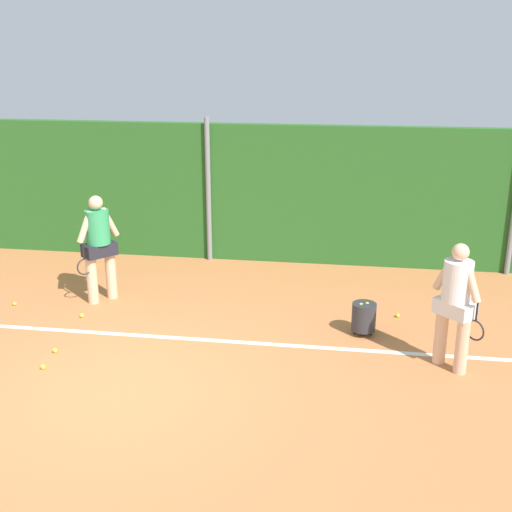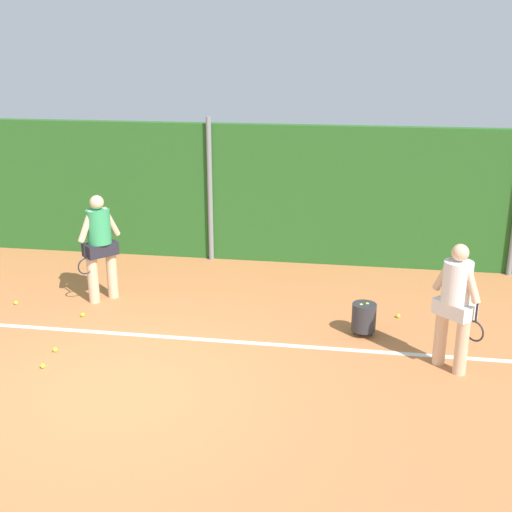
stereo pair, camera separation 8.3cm
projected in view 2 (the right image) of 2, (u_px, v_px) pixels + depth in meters
The scene contains 12 objects.
ground_plane at pixel (157, 337), 9.60m from camera, with size 30.67×30.67×0.00m, color #C67542.
hedge_fence_backdrop at pixel (212, 192), 12.76m from camera, with size 19.93×0.25×2.70m, color #286023.
fence_post_center at pixel (210, 191), 12.58m from camera, with size 0.10×0.10×2.84m, color gray.
court_baseline_paint at pixel (157, 336), 9.61m from camera, with size 14.57×0.10×0.01m, color white.
player_foreground_near at pixel (455, 301), 8.36m from camera, with size 0.65×0.57×1.75m.
player_midcourt at pixel (100, 242), 10.67m from camera, with size 0.58×0.69×1.82m.
ball_hopper at pixel (364, 317), 9.57m from camera, with size 0.36×0.36×0.51m.
tennis_ball_1 at pixel (43, 366), 8.67m from camera, with size 0.07×0.07×0.07m, color #CCDB33.
tennis_ball_2 at pixel (83, 315), 10.29m from camera, with size 0.07×0.07×0.07m, color #CCDB33.
tennis_ball_3 at pixel (398, 316), 10.25m from camera, with size 0.07×0.07×0.07m, color #CCDB33.
tennis_ball_4 at pixel (16, 303), 10.76m from camera, with size 0.07×0.07×0.07m, color #CCDB33.
tennis_ball_5 at pixel (55, 350), 9.12m from camera, with size 0.07×0.07×0.07m, color #CCDB33.
Camera 2 is at (2.84, -6.80, 4.18)m, focal length 45.18 mm.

